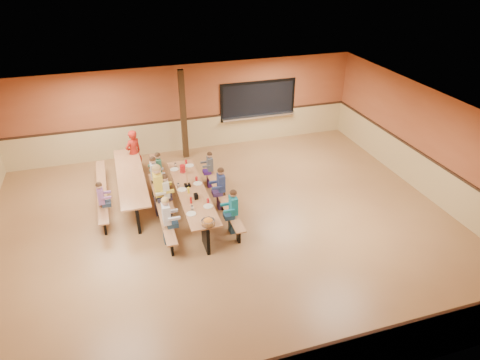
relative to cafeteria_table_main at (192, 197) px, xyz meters
name	(u,v)px	position (x,y,z in m)	size (l,w,h in m)	color
ground	(226,226)	(0.70, -0.85, -0.53)	(12.00, 12.00, 0.00)	brown
room_envelope	(226,204)	(0.70, -0.85, 0.16)	(12.04, 10.04, 3.02)	#9C502D
kitchen_pass_through	(258,102)	(3.30, 4.11, 0.96)	(2.78, 0.28, 1.38)	black
structural_post	(183,115)	(0.50, 3.55, 0.97)	(0.18, 0.18, 3.00)	black
cafeteria_table_main	(192,197)	(0.00, 0.00, 0.00)	(1.91, 3.70, 0.74)	#A16840
cafeteria_table_second	(131,182)	(-1.48, 1.33, 0.00)	(1.91, 3.70, 0.74)	#A16840
seated_child_white_left	(167,220)	(-0.83, -1.04, 0.10)	(0.39, 0.32, 1.26)	silver
seated_adult_yellow	(159,190)	(-0.83, 0.29, 0.20)	(0.49, 0.40, 1.46)	gold
seated_child_grey_left	(154,177)	(-0.83, 1.26, 0.09)	(0.38, 0.31, 1.24)	#B1B1B1
seated_child_teal_right	(233,212)	(0.83, -1.12, 0.08)	(0.37, 0.31, 1.22)	teal
seated_child_navy_right	(221,189)	(0.83, 0.05, 0.09)	(0.38, 0.31, 1.24)	navy
seated_child_char_right	(210,170)	(0.83, 1.32, 0.04)	(0.33, 0.27, 1.12)	#494E53
seated_child_purple_sec	(102,202)	(-2.30, 0.39, 0.04)	(0.34, 0.27, 1.14)	#91588F
seated_child_green_sec	(159,172)	(-0.65, 1.56, 0.07)	(0.36, 0.30, 1.20)	#30664C
seated_child_tan_sec	(166,195)	(-0.65, 0.19, 0.08)	(0.37, 0.30, 1.21)	beige
standing_woman	(134,153)	(-1.25, 2.75, 0.23)	(0.55, 0.36, 1.50)	#AB1F13
punch_pitcher	(183,169)	(-0.03, 1.07, 0.32)	(0.16, 0.16, 0.22)	#B51819
chip_bowl	(208,222)	(0.05, -1.65, 0.29)	(0.32, 0.32, 0.15)	orange
napkin_dispenser	(196,196)	(0.03, -0.44, 0.28)	(0.10, 0.14, 0.13)	black
condiment_mustard	(189,190)	(-0.10, -0.11, 0.30)	(0.06, 0.06, 0.17)	yellow
condiment_ketchup	(191,200)	(-0.14, -0.62, 0.30)	(0.06, 0.06, 0.17)	#B2140F
table_paddle	(187,182)	(-0.06, 0.25, 0.35)	(0.16, 0.16, 0.56)	black
place_settings	(191,189)	(0.00, 0.00, 0.27)	(0.65, 3.30, 0.11)	beige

